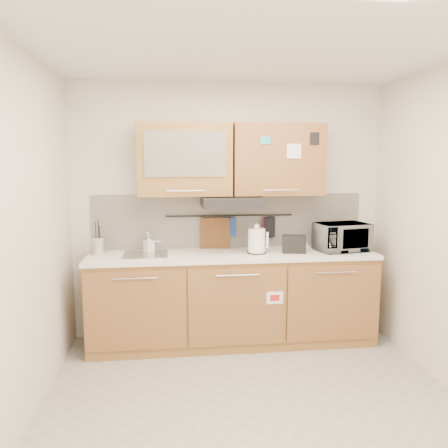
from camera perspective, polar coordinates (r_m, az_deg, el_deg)
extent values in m
plane|color=#9E9993|center=(3.53, 4.06, -22.70)|extent=(3.20, 3.20, 0.00)
plane|color=white|center=(3.14, 4.58, 22.70)|extent=(3.20, 3.20, 0.00)
plane|color=silver|center=(4.54, 0.67, 1.69)|extent=(3.20, 0.00, 3.20)
plane|color=silver|center=(3.19, -25.24, -1.86)|extent=(0.00, 3.00, 3.00)
cube|color=#A77C3B|center=(4.44, 1.16, -9.86)|extent=(2.80, 0.60, 0.88)
cube|color=black|center=(4.57, 1.15, -14.52)|extent=(2.80, 0.54, 0.10)
cube|color=#976035|center=(4.11, -11.47, -11.08)|extent=(0.91, 0.02, 0.74)
cylinder|color=silver|center=(3.99, -11.62, -6.99)|extent=(0.41, 0.01, 0.01)
cube|color=#976035|center=(4.13, 1.77, -10.79)|extent=(0.91, 0.02, 0.74)
cylinder|color=silver|center=(4.02, 1.85, -6.72)|extent=(0.41, 0.01, 0.01)
cube|color=#976035|center=(4.36, 14.17, -10.00)|extent=(0.91, 0.02, 0.74)
cylinder|color=silver|center=(4.26, 14.44, -6.13)|extent=(0.41, 0.01, 0.01)
cube|color=white|center=(4.31, 1.20, -4.07)|extent=(2.82, 0.62, 0.04)
cube|color=silver|center=(4.54, 0.69, 0.42)|extent=(2.80, 0.02, 0.56)
cube|color=#A77C3B|center=(4.30, -5.16, 8.37)|extent=(0.90, 0.35, 0.70)
cube|color=silver|center=(4.12, -5.09, 9.08)|extent=(0.76, 0.02, 0.42)
cube|color=#976035|center=(4.43, 6.96, 8.33)|extent=(0.90, 0.35, 0.70)
cube|color=white|center=(4.28, 9.13, 9.37)|extent=(0.14, 0.00, 0.14)
cube|color=black|center=(4.29, 1.11, 2.91)|extent=(0.60, 0.46, 0.10)
cube|color=silver|center=(4.28, -10.19, -4.07)|extent=(0.42, 0.40, 0.03)
cylinder|color=silver|center=(4.41, -9.85, -2.04)|extent=(0.03, 0.03, 0.24)
cylinder|color=silver|center=(4.32, -9.94, -0.92)|extent=(0.02, 0.18, 0.02)
cylinder|color=black|center=(4.50, 0.75, 1.11)|extent=(1.30, 0.02, 0.02)
cylinder|color=silver|center=(4.38, -16.06, -2.76)|extent=(0.18, 0.18, 0.17)
cylinder|color=black|center=(4.38, -16.37, -1.78)|extent=(0.01, 0.01, 0.32)
cylinder|color=black|center=(4.35, -15.90, -2.06)|extent=(0.01, 0.01, 0.29)
cylinder|color=black|center=(4.39, -16.06, -1.60)|extent=(0.01, 0.01, 0.34)
cylinder|color=black|center=(4.35, -16.35, -2.30)|extent=(0.01, 0.01, 0.25)
cylinder|color=white|center=(4.28, 4.27, -2.23)|extent=(0.20, 0.20, 0.24)
sphere|color=white|center=(4.26, 4.29, -0.32)|extent=(0.06, 0.06, 0.06)
cube|color=white|center=(4.27, 5.68, -2.11)|extent=(0.03, 0.04, 0.16)
cylinder|color=black|center=(4.30, 4.25, -3.73)|extent=(0.19, 0.19, 0.01)
cube|color=black|center=(4.36, 9.14, -2.60)|extent=(0.25, 0.18, 0.17)
cube|color=black|center=(4.34, 8.63, -1.59)|extent=(0.08, 0.11, 0.01)
cube|color=black|center=(4.35, 9.70, -1.60)|extent=(0.08, 0.11, 0.01)
imported|color=#999999|center=(4.55, 15.12, -1.64)|extent=(0.56, 0.43, 0.28)
imported|color=#999999|center=(4.37, -9.78, -2.53)|extent=(0.11, 0.11, 0.18)
cube|color=brown|center=(4.50, -1.17, -1.61)|extent=(0.31, 0.06, 0.38)
cube|color=navy|center=(4.50, 0.78, -0.41)|extent=(0.12, 0.06, 0.20)
cube|color=black|center=(4.57, 5.85, -0.44)|extent=(0.14, 0.09, 0.22)
cube|color=#A8162F|center=(4.57, 5.83, -0.14)|extent=(0.13, 0.07, 0.17)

